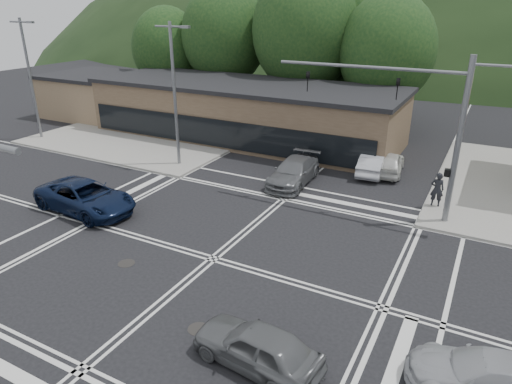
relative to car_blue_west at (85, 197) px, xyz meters
The scene contains 20 objects.
ground 8.50m from the car_blue_west, ahead, with size 120.00×120.00×0.00m, color black.
sidewalk_nw 15.52m from the car_blue_west, 115.17° to the left, with size 16.00×16.00×0.15m, color gray.
commercial_row 16.09m from the car_blue_west, 88.55° to the left, with size 24.00×8.00×4.00m, color brown.
commercial_nw 22.39m from the car_blue_west, 134.20° to the left, with size 8.00×7.00×3.60m, color #846B4F.
hill_north 89.43m from the car_blue_west, 84.61° to the left, with size 252.00×126.00×140.00m, color black.
tree_n_a 24.54m from the car_blue_west, 103.65° to the left, with size 8.00×8.00×11.75m.
tree_n_b 24.20m from the car_blue_west, 84.04° to the left, with size 9.00×9.00×12.98m.
tree_n_c 25.53m from the car_blue_west, 67.79° to the left, with size 7.60×7.60×10.87m.
tree_n_d 25.41m from the car_blue_west, 117.75° to the left, with size 6.80×6.80×9.76m.
tree_n_e 28.50m from the car_blue_west, 76.67° to the left, with size 8.40×8.40×11.98m.
streetlight_nw 9.10m from the car_blue_west, 90.25° to the left, with size 2.50×0.25×9.00m.
streetlight_w 16.31m from the car_blue_west, 149.30° to the left, with size 2.50×0.25×9.00m.
signal_mast_ne 17.50m from the car_blue_west, 25.24° to the left, with size 11.65×0.30×8.00m.
car_blue_west is the anchor object (origin of this frame).
car_grey_center 14.01m from the car_blue_west, 22.96° to the right, with size 1.64×4.07×1.39m, color #5D5F62.
car_silver_east 19.33m from the car_blue_west, 10.27° to the right, with size 1.78×4.38×1.27m, color #ADAEB4.
car_queue_a 17.11m from the car_blue_west, 47.12° to the left, with size 1.45×4.15×1.37m, color silver.
car_queue_b 18.10m from the car_blue_west, 46.08° to the left, with size 1.64×4.07×1.39m, color silver.
car_northbound 11.70m from the car_blue_west, 47.49° to the left, with size 2.05×5.04×1.46m, color slate.
pedestrian 18.22m from the car_blue_west, 29.15° to the left, with size 0.67×0.44×1.83m, color black.
Camera 1 is at (9.46, -13.90, 10.11)m, focal length 32.00 mm.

